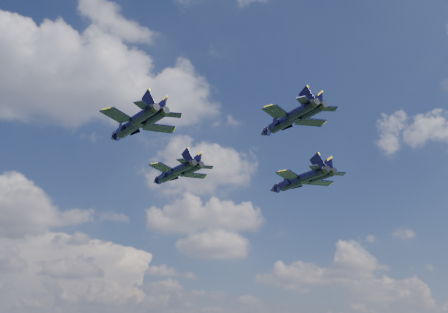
% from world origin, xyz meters
% --- Properties ---
extents(jet_lead, '(12.88, 17.37, 4.21)m').
position_xyz_m(jet_lead, '(-11.92, 12.35, 59.28)').
color(jet_lead, black).
extents(jet_left, '(12.43, 16.74, 4.06)m').
position_xyz_m(jet_left, '(-20.64, -11.63, 59.02)').
color(jet_left, black).
extents(jet_right, '(13.22, 18.12, 4.33)m').
position_xyz_m(jet_right, '(11.70, 2.43, 55.88)').
color(jet_right, black).
extents(jet_slot, '(11.08, 15.36, 3.64)m').
position_xyz_m(jet_slot, '(3.03, -19.30, 58.43)').
color(jet_slot, black).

